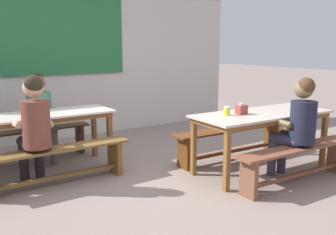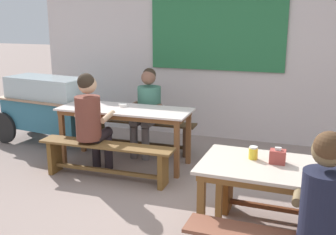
% 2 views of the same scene
% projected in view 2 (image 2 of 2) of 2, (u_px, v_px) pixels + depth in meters
% --- Properties ---
extents(ground_plane, '(40.00, 40.00, 0.00)m').
position_uv_depth(ground_plane, '(170.00, 216.00, 4.12)').
color(ground_plane, gray).
extents(backdrop_wall, '(6.60, 0.23, 2.78)m').
position_uv_depth(backdrop_wall, '(229.00, 49.00, 6.40)').
color(backdrop_wall, silver).
rests_on(backdrop_wall, ground_plane).
extents(dining_table_far, '(1.79, 0.68, 0.77)m').
position_uv_depth(dining_table_far, '(125.00, 114.00, 5.41)').
color(dining_table_far, silver).
rests_on(dining_table_far, ground_plane).
extents(dining_table_near, '(1.90, 0.81, 0.77)m').
position_uv_depth(dining_table_near, '(315.00, 179.00, 3.26)').
color(dining_table_near, beige).
rests_on(dining_table_near, ground_plane).
extents(bench_far_back, '(1.65, 0.30, 0.46)m').
position_uv_depth(bench_far_back, '(142.00, 131.00, 6.04)').
color(bench_far_back, '#49331C').
rests_on(bench_far_back, ground_plane).
extents(bench_far_front, '(1.72, 0.31, 0.46)m').
position_uv_depth(bench_far_front, '(106.00, 155.00, 4.97)').
color(bench_far_front, brown).
rests_on(bench_far_front, ground_plane).
extents(bench_near_back, '(1.91, 0.34, 0.46)m').
position_uv_depth(bench_near_back, '(313.00, 195.00, 3.88)').
color(bench_near_back, brown).
rests_on(bench_near_back, ground_plane).
extents(food_cart, '(1.85, 0.89, 1.05)m').
position_uv_depth(food_cart, '(47.00, 105.00, 6.34)').
color(food_cart, teal).
rests_on(food_cart, ground_plane).
extents(person_left_back_turned, '(0.42, 0.54, 1.32)m').
position_uv_depth(person_left_back_turned, '(91.00, 117.00, 4.99)').
color(person_left_back_turned, black).
rests_on(person_left_back_turned, ground_plane).
extents(person_near_front, '(0.42, 0.57, 1.27)m').
position_uv_depth(person_near_front, '(323.00, 204.00, 2.78)').
color(person_near_front, '#33324D').
rests_on(person_near_front, ground_plane).
extents(person_center_facing, '(0.46, 0.58, 1.25)m').
position_uv_depth(person_center_facing, '(147.00, 106.00, 5.84)').
color(person_center_facing, '#5F5959').
rests_on(person_center_facing, ground_plane).
extents(tissue_box, '(0.13, 0.10, 0.14)m').
position_uv_depth(tissue_box, '(278.00, 157.00, 3.40)').
color(tissue_box, '#9D3C35').
rests_on(tissue_box, dining_table_near).
extents(condiment_jar, '(0.08, 0.08, 0.11)m').
position_uv_depth(condiment_jar, '(253.00, 153.00, 3.50)').
color(condiment_jar, yellow).
rests_on(condiment_jar, dining_table_near).
extents(soup_bowl, '(0.12, 0.12, 0.04)m').
position_uv_depth(soup_bowl, '(123.00, 105.00, 5.50)').
color(soup_bowl, silver).
rests_on(soup_bowl, dining_table_far).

